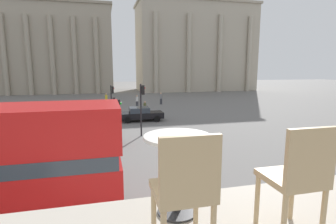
{
  "coord_description": "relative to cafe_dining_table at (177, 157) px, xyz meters",
  "views": [
    {
      "loc": [
        0.79,
        -2.5,
        5.1
      ],
      "look_at": [
        5.08,
        14.99,
        2.08
      ],
      "focal_mm": 28.0,
      "sensor_mm": 36.0,
      "label": 1
    }
  ],
  "objects": [
    {
      "name": "cafe_chair_1",
      "position": [
        0.78,
        -0.57,
        -0.02
      ],
      "size": [
        0.4,
        0.4,
        0.91
      ],
      "rotation": [
        0.0,
        0.0,
        0.13
      ],
      "color": "tan",
      "rests_on": "cafe_floor_slab"
    },
    {
      "name": "car_black",
      "position": [
        2.8,
        22.91,
        -3.62
      ],
      "size": [
        4.2,
        1.93,
        1.35
      ],
      "rotation": [
        0.0,
        0.0,
        6.15
      ],
      "color": "black",
      "rests_on": "ground_plane"
    },
    {
      "name": "traffic_light_far",
      "position": [
        0.16,
        24.99,
        -2.09
      ],
      "size": [
        0.42,
        0.24,
        3.38
      ],
      "color": "black",
      "rests_on": "ground_plane"
    },
    {
      "name": "pedestrian_olive",
      "position": [
        3.59,
        25.4,
        -3.39
      ],
      "size": [
        0.32,
        0.32,
        1.62
      ],
      "rotation": [
        0.0,
        0.0,
        4.54
      ],
      "color": "#282B33",
      "rests_on": "ground_plane"
    },
    {
      "name": "pedestrian_grey",
      "position": [
        7.23,
        34.05,
        -3.35
      ],
      "size": [
        0.32,
        0.32,
        1.68
      ],
      "rotation": [
        0.0,
        0.0,
        4.85
      ],
      "color": "#282B33",
      "rests_on": "ground_plane"
    },
    {
      "name": "traffic_light_mid",
      "position": [
        2.1,
        17.17,
        -1.74
      ],
      "size": [
        0.42,
        0.24,
        3.95
      ],
      "color": "black",
      "rests_on": "ground_plane"
    },
    {
      "name": "car_maroon",
      "position": [
        -1.88,
        15.27,
        -3.62
      ],
      "size": [
        4.2,
        1.93,
        1.35
      ],
      "rotation": [
        0.0,
        0.0,
        2.39
      ],
      "color": "black",
      "rests_on": "ground_plane"
    },
    {
      "name": "pedestrian_white",
      "position": [
        3.59,
        32.15,
        -3.4
      ],
      "size": [
        0.32,
        0.32,
        1.6
      ],
      "rotation": [
        0.0,
        0.0,
        1.98
      ],
      "color": "#282B33",
      "rests_on": "ground_plane"
    },
    {
      "name": "plaza_building_right",
      "position": [
        20.38,
        57.32,
        5.44
      ],
      "size": [
        26.83,
        13.08,
        19.5
      ],
      "color": "#B2A893",
      "rests_on": "ground_plane"
    },
    {
      "name": "traffic_light_near",
      "position": [
        -0.09,
        10.55,
        -1.88
      ],
      "size": [
        0.42,
        0.24,
        3.72
      ],
      "color": "black",
      "rests_on": "ground_plane"
    },
    {
      "name": "cafe_dining_table",
      "position": [
        0.0,
        0.0,
        0.0
      ],
      "size": [
        0.6,
        0.6,
        0.73
      ],
      "color": "#2D2D30",
      "rests_on": "cafe_floor_slab"
    },
    {
      "name": "pedestrian_yellow",
      "position": [
        -0.34,
        33.87,
        -3.3
      ],
      "size": [
        0.32,
        0.32,
        1.76
      ],
      "rotation": [
        0.0,
        0.0,
        4.59
      ],
      "color": "#282B33",
      "rests_on": "ground_plane"
    },
    {
      "name": "plaza_building_left",
      "position": [
        -14.07,
        58.35,
        4.67
      ],
      "size": [
        31.42,
        11.98,
        17.99
      ],
      "color": "#A39984",
      "rests_on": "ground_plane"
    },
    {
      "name": "cafe_chair_0",
      "position": [
        -0.11,
        -0.57,
        -0.02
      ],
      "size": [
        0.4,
        0.4,
        0.91
      ],
      "rotation": [
        0.0,
        0.0,
        -0.04
      ],
      "color": "tan",
      "rests_on": "cafe_floor_slab"
    }
  ]
}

